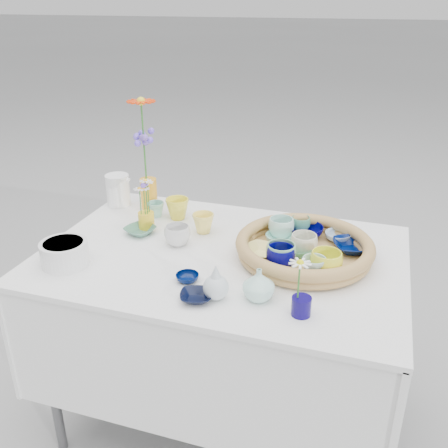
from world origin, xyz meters
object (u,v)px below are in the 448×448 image
(display_table, at_px, (223,415))
(wicker_tray, at_px, (304,249))
(bud_vase_seafoam, at_px, (259,284))
(tall_vase_yellow, at_px, (149,194))

(display_table, xyz_separation_m, wicker_tray, (0.28, 0.05, 0.80))
(display_table, bearing_deg, bud_vase_seafoam, -51.64)
(display_table, distance_m, bud_vase_seafoam, 0.87)
(wicker_tray, relative_size, bud_vase_seafoam, 4.70)
(display_table, relative_size, bud_vase_seafoam, 12.49)
(wicker_tray, xyz_separation_m, tall_vase_yellow, (-0.70, 0.25, 0.03))
(display_table, relative_size, wicker_tray, 2.66)
(bud_vase_seafoam, bearing_deg, wicker_tray, 73.43)
(bud_vase_seafoam, height_order, tall_vase_yellow, tall_vase_yellow)
(display_table, relative_size, tall_vase_yellow, 9.61)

